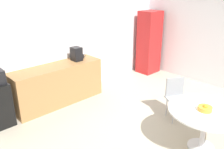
# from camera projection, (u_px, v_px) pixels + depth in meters

# --- Properties ---
(ground_plane) EXTENTS (6.00, 6.00, 0.00)m
(ground_plane) POSITION_uv_depth(u_px,v_px,m) (170.00, 143.00, 4.10)
(ground_plane) COLOR #B2A893
(wall_back) EXTENTS (6.00, 0.10, 2.60)m
(wall_back) POSITION_uv_depth(u_px,v_px,m) (69.00, 41.00, 5.67)
(wall_back) COLOR silver
(wall_back) RESTS_ON ground_plane
(counter_block) EXTENTS (2.08, 0.60, 0.90)m
(counter_block) POSITION_uv_depth(u_px,v_px,m) (58.00, 84.00, 5.36)
(counter_block) COLOR #9E7042
(counter_block) RESTS_ON ground_plane
(locker_cabinet) EXTENTS (0.60, 0.50, 1.86)m
(locker_cabinet) POSITION_uv_depth(u_px,v_px,m) (149.00, 42.00, 7.13)
(locker_cabinet) COLOR #B21E1E
(locker_cabinet) RESTS_ON ground_plane
(round_table) EXTENTS (1.20, 1.20, 0.72)m
(round_table) POSITION_uv_depth(u_px,v_px,m) (206.00, 116.00, 3.78)
(round_table) COLOR silver
(round_table) RESTS_ON ground_plane
(chair_gray) EXTENTS (0.58, 0.58, 0.83)m
(chair_gray) POSITION_uv_depth(u_px,v_px,m) (176.00, 94.00, 4.74)
(chair_gray) COLOR silver
(chair_gray) RESTS_ON ground_plane
(fruit_bowl) EXTENTS (0.22, 0.22, 0.11)m
(fruit_bowl) POSITION_uv_depth(u_px,v_px,m) (205.00, 108.00, 3.70)
(fruit_bowl) COLOR gold
(fruit_bowl) RESTS_ON round_table
(mug_white) EXTENTS (0.13, 0.08, 0.09)m
(mug_white) POSITION_uv_depth(u_px,v_px,m) (83.00, 56.00, 5.71)
(mug_white) COLOR black
(mug_white) RESTS_ON counter_block
(coffee_maker) EXTENTS (0.20, 0.24, 0.32)m
(coffee_maker) POSITION_uv_depth(u_px,v_px,m) (76.00, 54.00, 5.49)
(coffee_maker) COLOR black
(coffee_maker) RESTS_ON counter_block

